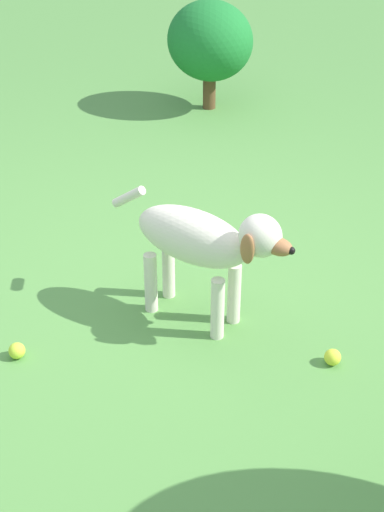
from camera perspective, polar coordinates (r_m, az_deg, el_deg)
ground at (r=3.19m, az=-1.81°, el=-3.48°), size 14.00×14.00×0.00m
dog at (r=2.87m, az=0.83°, el=1.13°), size 0.79×0.43×0.58m
tennis_ball_0 at (r=2.94m, az=-13.63°, el=-7.26°), size 0.07×0.07×0.07m
tennis_ball_1 at (r=2.88m, az=11.02°, el=-7.83°), size 0.07×0.07×0.07m
shrub_far at (r=5.19m, az=1.42°, el=16.57°), size 0.64×0.57×0.75m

